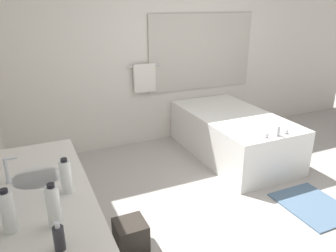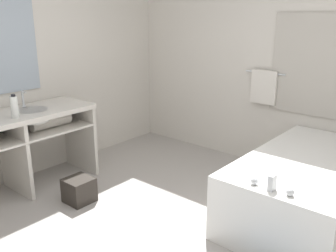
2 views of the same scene
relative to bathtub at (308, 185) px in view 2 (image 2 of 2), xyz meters
name	(u,v)px [view 2 (image 2 of 2)]	position (x,y,z in m)	size (l,w,h in m)	color
wall_back_with_blinds	(296,58)	(-0.61, 0.95, 1.03)	(7.40, 0.13, 2.70)	silver
wall_left_with_mirror	(5,60)	(-2.86, -1.28, 1.03)	(0.08, 7.40, 2.70)	silver
vanity_counter	(14,135)	(-2.50, -1.46, 0.32)	(0.63, 1.70, 0.86)	silver
sink_faucet	(23,99)	(-2.67, -1.23, 0.62)	(0.09, 0.04, 0.18)	silver
bathtub	(308,185)	(0.00, 0.00, 0.00)	(1.00, 1.82, 0.70)	white
water_bottle_3	(15,107)	(-2.34, -1.50, 0.65)	(0.07, 0.07, 0.23)	silver
waste_bin	(79,190)	(-1.85, -1.19, -0.20)	(0.26, 0.26, 0.25)	#2D2823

